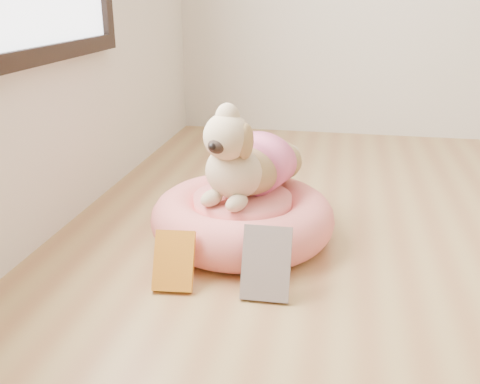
% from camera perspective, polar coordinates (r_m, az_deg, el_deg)
% --- Properties ---
extents(pet_bed, '(0.68, 0.68, 0.17)m').
position_cam_1_polar(pet_bed, '(1.99, 0.27, -2.78)').
color(pet_bed, '#F35F71').
rests_on(pet_bed, floor).
extents(dog, '(0.48, 0.58, 0.36)m').
position_cam_1_polar(dog, '(1.92, 0.79, 4.99)').
color(dog, brown).
rests_on(dog, pet_bed).
extents(book_yellow, '(0.14, 0.13, 0.17)m').
position_cam_1_polar(book_yellow, '(1.69, -7.06, -7.30)').
color(book_yellow, gold).
rests_on(book_yellow, floor).
extents(book_white, '(0.15, 0.12, 0.21)m').
position_cam_1_polar(book_white, '(1.63, 2.82, -7.58)').
color(book_white, white).
rests_on(book_white, floor).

